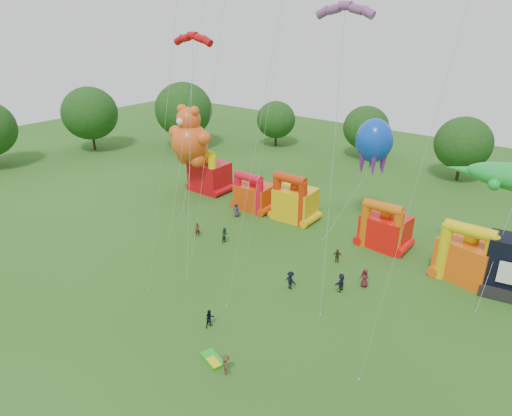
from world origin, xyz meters
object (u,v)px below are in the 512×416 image
Objects in this scene: spectator_4 at (337,256)px; spectator_0 at (236,210)px; bouncy_castle_2 at (294,201)px; teddy_bear_kite at (188,159)px; bouncy_castle_0 at (208,174)px; octopus_kite at (359,178)px.

spectator_0 is at bearing -37.02° from spectator_4.
teddy_bear_kite is (-14.65, -3.15, 3.33)m from bouncy_castle_2.
spectator_0 is 15.62m from spectator_4.
bouncy_castle_2 is 11.36m from spectator_4.
bouncy_castle_0 is at bearing -43.78° from spectator_4.
bouncy_castle_2 is 3.93× the size of spectator_4.
spectator_4 is at bearing -76.18° from octopus_kite.
spectator_0 is at bearing -26.93° from bouncy_castle_0.
bouncy_castle_0 reaches higher than spectator_4.
octopus_kite is 7.35× the size of spectator_0.
spectator_0 is at bearing -148.56° from bouncy_castle_2.
octopus_kite is at bearing 15.48° from spectator_0.
spectator_0 reaches higher than spectator_4.
teddy_bear_kite is (0.28, -3.94, 3.22)m from bouncy_castle_0.
bouncy_castle_2 is at bearing -3.05° from bouncy_castle_0.
spectator_4 is at bearing -16.27° from bouncy_castle_0.
bouncy_castle_0 is 4.13× the size of spectator_4.
bouncy_castle_2 reaches higher than spectator_0.
bouncy_castle_0 is 22.78m from octopus_kite.
teddy_bear_kite reaches higher than bouncy_castle_2.
octopus_kite is 15.54m from spectator_0.
octopus_kite is at bearing 10.38° from bouncy_castle_2.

